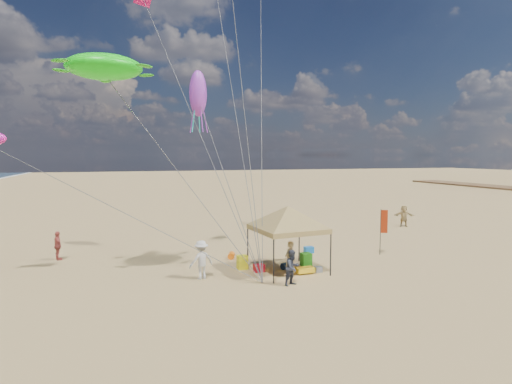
% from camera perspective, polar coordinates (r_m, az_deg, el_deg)
% --- Properties ---
extents(ground, '(280.00, 280.00, 0.00)m').
position_cam_1_polar(ground, '(19.44, 2.81, -12.58)').
color(ground, tan).
rests_on(ground, ground).
extents(canopy_tent, '(6.22, 6.22, 3.85)m').
position_cam_1_polar(canopy_tent, '(21.14, 4.35, -2.26)').
color(canopy_tent, black).
rests_on(canopy_tent, ground).
extents(feather_flag, '(0.39, 0.19, 2.72)m').
position_cam_1_polar(feather_flag, '(25.87, 16.87, -4.19)').
color(feather_flag, black).
rests_on(feather_flag, ground).
extents(cooler_red, '(0.54, 0.38, 0.38)m').
position_cam_1_polar(cooler_red, '(21.56, 0.41, -10.27)').
color(cooler_red, '#AD0D1B').
rests_on(cooler_red, ground).
extents(cooler_blue, '(0.54, 0.38, 0.38)m').
position_cam_1_polar(cooler_blue, '(25.75, 7.17, -7.78)').
color(cooler_blue, '#1560B1').
rests_on(cooler_blue, ground).
extents(bag_navy, '(0.69, 0.54, 0.36)m').
position_cam_1_polar(bag_navy, '(22.09, 4.19, -9.94)').
color(bag_navy, '#0C1D36').
rests_on(bag_navy, ground).
extents(bag_orange, '(0.54, 0.69, 0.36)m').
position_cam_1_polar(bag_orange, '(24.23, -3.37, -8.58)').
color(bag_orange, orange).
rests_on(bag_orange, ground).
extents(chair_green, '(0.50, 0.50, 0.70)m').
position_cam_1_polar(chair_green, '(22.74, 6.80, -9.08)').
color(chair_green, green).
rests_on(chair_green, ground).
extents(chair_yellow, '(0.50, 0.50, 0.70)m').
position_cam_1_polar(chair_yellow, '(22.07, -1.87, -9.48)').
color(chair_yellow, '#FCFF1C').
rests_on(chair_yellow, ground).
extents(crate_grey, '(0.34, 0.30, 0.28)m').
position_cam_1_polar(crate_grey, '(21.74, 8.44, -10.34)').
color(crate_grey, slate).
rests_on(crate_grey, ground).
extents(beach_cart, '(0.90, 0.50, 0.24)m').
position_cam_1_polar(beach_cart, '(21.34, 6.67, -10.44)').
color(beach_cart, yellow).
rests_on(beach_cart, ground).
extents(person_near_a, '(0.75, 0.71, 1.72)m').
position_cam_1_polar(person_near_a, '(20.70, 4.56, -9.02)').
color(person_near_a, tan).
rests_on(person_near_a, ground).
extents(person_near_b, '(0.97, 0.88, 1.62)m').
position_cam_1_polar(person_near_b, '(19.34, 4.97, -10.18)').
color(person_near_b, '#323644').
rests_on(person_near_b, ground).
extents(person_near_c, '(1.33, 0.97, 1.85)m').
position_cam_1_polar(person_near_c, '(20.35, -7.43, -9.11)').
color(person_near_c, beige).
rests_on(person_near_c, ground).
extents(person_far_a, '(0.71, 1.04, 1.64)m').
position_cam_1_polar(person_far_a, '(26.19, -25.28, -6.60)').
color(person_far_a, '#B84F46').
rests_on(person_far_a, ground).
extents(person_far_c, '(1.73, 1.19, 1.79)m').
position_cam_1_polar(person_far_c, '(36.68, 19.42, -3.07)').
color(person_far_c, tan).
rests_on(person_far_c, ground).
extents(turtle_kite, '(4.02, 3.63, 1.10)m').
position_cam_1_polar(turtle_kite, '(20.35, -19.90, 15.63)').
color(turtle_kite, '#13FF14').
rests_on(turtle_kite, ground).
extents(squid_kite, '(1.22, 1.22, 2.72)m').
position_cam_1_polar(squid_kite, '(25.85, -7.86, 13.10)').
color(squid_kite, '#AC3DD3').
rests_on(squid_kite, ground).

